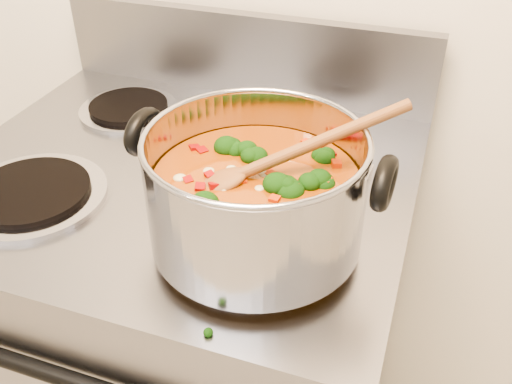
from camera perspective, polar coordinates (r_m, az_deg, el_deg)
electric_range at (r=1.24m, az=-5.90°, el=-15.37°), size 0.74×0.67×1.08m
stockpot at (r=0.72m, az=0.02°, el=-0.23°), size 0.33×0.28×0.17m
wooden_spoon at (r=0.70m, az=1.29°, el=2.98°), size 0.25×0.17×0.11m
cooktop_crumbs at (r=0.70m, az=1.46°, el=-10.63°), size 0.31×0.02×0.01m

